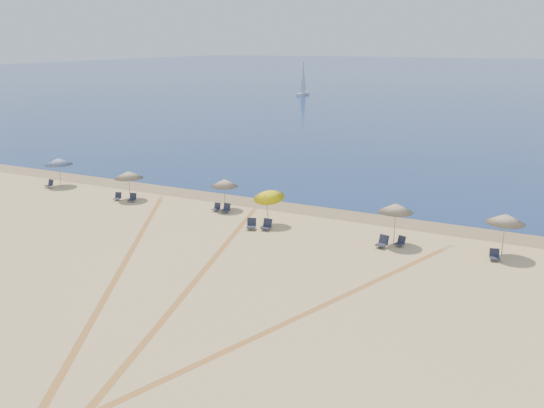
{
  "coord_description": "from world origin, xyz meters",
  "views": [
    {
      "loc": [
        16.67,
        -13.59,
        12.03
      ],
      "look_at": [
        0.0,
        20.0,
        1.3
      ],
      "focal_mm": 37.81,
      "sensor_mm": 36.0,
      "label": 1
    }
  ],
  "objects": [
    {
      "name": "chair_2",
      "position": [
        -12.04,
        19.89,
        0.29
      ],
      "size": [
        0.65,
        0.73,
        0.65
      ],
      "rotation": [
        0.0,
        0.0,
        0.2
      ],
      "color": "black",
      "rests_on": "ground"
    },
    {
      "name": "chair_8",
      "position": [
        9.1,
        19.22,
        0.27
      ],
      "size": [
        0.66,
        0.72,
        0.61
      ],
      "rotation": [
        0.0,
        0.0,
        -0.3
      ],
      "color": "black",
      "rests_on": "ground"
    },
    {
      "name": "umbrella_1",
      "position": [
        -12.66,
        20.35,
        1.99
      ],
      "size": [
        2.25,
        2.25,
        2.33
      ],
      "color": "gray",
      "rests_on": "ground"
    },
    {
      "name": "chair_0",
      "position": [
        -21.27,
        20.28,
        0.29
      ],
      "size": [
        0.58,
        0.67,
        0.66
      ],
      "rotation": [
        0.0,
        0.0,
        -0.06
      ],
      "color": "black",
      "rests_on": "ground"
    },
    {
      "name": "ocean",
      "position": [
        0.0,
        225.0,
        0.01
      ],
      "size": [
        500.0,
        500.0,
        0.0
      ],
      "primitive_type": "plane",
      "color": "#0C2151",
      "rests_on": "ground"
    },
    {
      "name": "chair_7",
      "position": [
        8.19,
        18.53,
        0.32
      ],
      "size": [
        0.74,
        0.82,
        0.74
      ],
      "rotation": [
        0.0,
        0.0,
        -0.2
      ],
      "color": "black",
      "rests_on": "ground"
    },
    {
      "name": "tire_tracks",
      "position": [
        1.29,
        8.57,
        0.0
      ],
      "size": [
        48.47,
        40.41,
        0.0
      ],
      "color": "tan",
      "rests_on": "ground"
    },
    {
      "name": "chair_3",
      "position": [
        -4.83,
        20.6,
        0.26
      ],
      "size": [
        0.52,
        0.6,
        0.59
      ],
      "rotation": [
        0.0,
        0.0,
        0.07
      ],
      "color": "black",
      "rests_on": "ground"
    },
    {
      "name": "umbrella_2",
      "position": [
        -4.57,
        21.34,
        2.0
      ],
      "size": [
        2.0,
        2.0,
        2.35
      ],
      "color": "gray",
      "rests_on": "ground"
    },
    {
      "name": "umbrella_4",
      "position": [
        8.64,
        19.42,
        2.31
      ],
      "size": [
        2.09,
        2.09,
        2.65
      ],
      "color": "gray",
      "rests_on": "ground"
    },
    {
      "name": "sailboat_1",
      "position": [
        -35.92,
        108.42,
        2.25
      ],
      "size": [
        1.43,
        5.03,
        7.44
      ],
      "rotation": [
        0.0,
        0.0,
        0.03
      ],
      "color": "white",
      "rests_on": "ocean"
    },
    {
      "name": "ground",
      "position": [
        0.0,
        0.0,
        0.0
      ],
      "size": [
        160.0,
        160.0,
        0.0
      ],
      "primitive_type": "plane",
      "color": "tan",
      "rests_on": "ground"
    },
    {
      "name": "chair_4",
      "position": [
        -4.01,
        20.59,
        0.29
      ],
      "size": [
        0.55,
        0.65,
        0.66
      ],
      "rotation": [
        0.0,
        0.0,
        0.01
      ],
      "color": "black",
      "rests_on": "ground"
    },
    {
      "name": "chair_9",
      "position": [
        14.48,
        19.29,
        0.29
      ],
      "size": [
        0.68,
        0.75,
        0.65
      ],
      "rotation": [
        0.0,
        0.0,
        0.26
      ],
      "color": "black",
      "rests_on": "ground"
    },
    {
      "name": "wet_sand",
      "position": [
        0.0,
        24.0,
        0.0
      ],
      "size": [
        500.0,
        500.0,
        0.0
      ],
      "primitive_type": "plane",
      "color": "olive",
      "rests_on": "ground"
    },
    {
      "name": "chair_6",
      "position": [
        0.41,
        18.39,
        0.32
      ],
      "size": [
        0.62,
        0.72,
        0.72
      ],
      "rotation": [
        0.0,
        0.0,
        0.03
      ],
      "color": "black",
      "rests_on": "ground"
    },
    {
      "name": "umbrella_5",
      "position": [
        14.78,
        20.21,
        2.26
      ],
      "size": [
        2.18,
        2.18,
        2.6
      ],
      "color": "gray",
      "rests_on": "ground"
    },
    {
      "name": "chair_5",
      "position": [
        -0.55,
        18.05,
        0.32
      ],
      "size": [
        0.82,
        0.88,
        0.72
      ],
      "rotation": [
        0.0,
        0.0,
        0.39
      ],
      "color": "black",
      "rests_on": "ground"
    },
    {
      "name": "umbrella_0",
      "position": [
        -20.9,
        21.16,
        2.12
      ],
      "size": [
        2.31,
        2.31,
        2.46
      ],
      "color": "gray",
      "rests_on": "ground"
    },
    {
      "name": "chair_1",
      "position": [
        -13.34,
        19.7,
        0.27
      ],
      "size": [
        0.65,
        0.71,
        0.6
      ],
      "rotation": [
        0.0,
        0.0,
        0.31
      ],
      "color": "black",
      "rests_on": "ground"
    },
    {
      "name": "umbrella_3",
      "position": [
        0.01,
        19.47,
        2.13
      ],
      "size": [
        2.08,
        2.15,
        2.67
      ],
      "color": "gray",
      "rests_on": "ground"
    }
  ]
}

